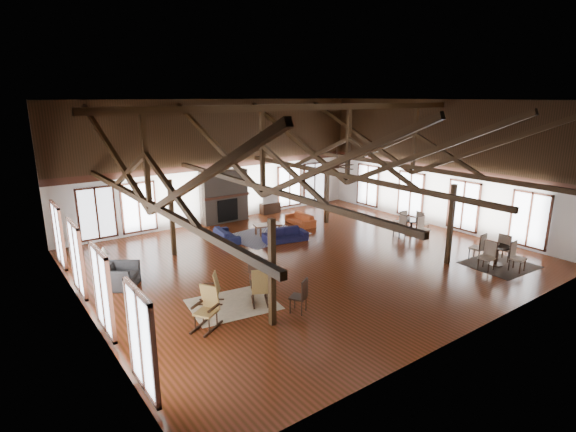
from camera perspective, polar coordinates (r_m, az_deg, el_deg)
floor at (r=17.59m, az=2.44°, el=-5.45°), size 16.00×16.00×0.00m
ceiling at (r=16.48m, az=2.67°, el=14.49°), size 16.00×14.00×0.02m
wall_back at (r=22.60m, az=-8.65°, el=6.84°), size 16.00×0.02×6.00m
wall_front at (r=12.26m, az=23.38°, el=-1.11°), size 16.00×0.02×6.00m
wall_left at (r=13.45m, az=-25.19°, el=0.04°), size 0.02×14.00×6.00m
wall_right at (r=22.59m, az=18.73°, el=6.22°), size 0.02×14.00×6.00m
roof_truss at (r=16.62m, az=2.59°, el=7.68°), size 15.60×14.07×3.14m
post_grid at (r=17.12m, az=2.49°, el=-0.66°), size 8.16×7.16×3.05m
fireplace at (r=22.62m, az=-8.10°, el=2.46°), size 2.50×0.69×2.60m
ceiling_fan at (r=16.23m, az=6.18°, el=6.38°), size 1.60×1.60×0.75m
sofa_navy_front at (r=19.57m, az=-0.34°, el=-2.43°), size 2.03×1.14×0.56m
sofa_navy_left at (r=19.90m, az=-7.80°, el=-2.35°), size 1.84×0.94×0.51m
sofa_orange at (r=22.14m, az=1.55°, el=-0.39°), size 1.86×0.83×0.53m
coffee_table at (r=20.57m, az=-2.60°, el=-1.19°), size 1.32×0.86×0.47m
vase at (r=20.65m, az=-2.50°, el=-0.72°), size 0.21×0.21×0.17m
armchair at (r=15.98m, az=-20.52°, el=-7.16°), size 1.49×1.52×0.74m
side_table_lamp at (r=16.63m, az=-22.19°, el=-6.12°), size 0.48×0.48×1.23m
rocking_chair_a at (r=14.02m, az=-9.48°, el=-9.09°), size 0.86×0.78×1.00m
rocking_chair_b at (r=13.75m, az=-3.60°, el=-9.09°), size 0.81×1.00×1.14m
rocking_chair_c at (r=12.67m, az=-10.16°, el=-11.36°), size 1.05×0.91×1.21m
side_chair_a at (r=15.19m, az=-4.27°, el=-6.75°), size 0.50×0.50×0.90m
side_chair_b at (r=13.19m, az=1.71°, el=-9.80°), size 0.61×0.61×1.05m
cafe_table_near at (r=18.48m, az=25.00°, el=-4.13°), size 2.05×2.05×1.06m
cafe_table_far at (r=21.13m, az=15.39°, el=-1.04°), size 1.94×1.94×1.00m
cup_near at (r=18.46m, az=25.11°, el=-3.25°), size 0.12×0.12×0.09m
cup_far at (r=21.06m, az=15.10°, el=-0.31°), size 0.15×0.15×0.10m
tv_console at (r=24.30m, az=-2.29°, el=1.03°), size 1.11×0.42×0.56m
television at (r=24.15m, az=-2.40°, el=2.27°), size 0.93×0.15×0.53m
rug_tan at (r=14.03m, az=-7.00°, el=-11.06°), size 2.81×2.35×0.01m
rug_navy at (r=20.52m, az=-2.68°, el=-2.42°), size 3.66×2.94×0.01m
rug_dark at (r=18.73m, az=25.26°, el=-5.62°), size 2.42×2.22×0.01m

